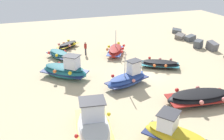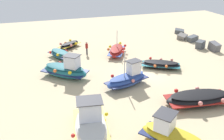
# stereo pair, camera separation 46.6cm
# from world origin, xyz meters

# --- Properties ---
(ground_plane) EXTENTS (55.69, 55.69, 0.00)m
(ground_plane) POSITION_xyz_m (0.00, 0.00, 0.00)
(ground_plane) COLOR #C6B289
(fishing_boat_0) EXTENTS (5.25, 2.79, 2.50)m
(fishing_boat_0) POSITION_xyz_m (8.00, -7.46, 0.78)
(fishing_boat_0) COLOR white
(fishing_boat_0) RESTS_ON ground_plane
(fishing_boat_1) EXTENTS (2.77, 4.49, 3.34)m
(fishing_boat_1) POSITION_xyz_m (2.10, -2.68, 0.72)
(fishing_boat_1) COLOR #2D4C9E
(fishing_boat_1) RESTS_ON ground_plane
(fishing_boat_2) EXTENTS (2.87, 5.50, 1.04)m
(fishing_boat_2) POSITION_xyz_m (6.83, 1.47, 0.54)
(fishing_boat_2) COLOR black
(fishing_boat_2) RESTS_ON ground_plane
(fishing_boat_3) EXTENTS (4.33, 3.25, 2.99)m
(fishing_boat_3) POSITION_xyz_m (-5.90, -1.05, 0.51)
(fishing_boat_3) COLOR maroon
(fishing_boat_3) RESTS_ON ground_plane
(fishing_boat_4) EXTENTS (4.42, 4.75, 2.45)m
(fishing_boat_4) POSITION_xyz_m (-1.44, -7.77, 0.77)
(fishing_boat_4) COLOR #1E6670
(fishing_boat_4) RESTS_ON ground_plane
(fishing_boat_5) EXTENTS (3.37, 4.36, 0.85)m
(fishing_boat_5) POSITION_xyz_m (-0.63, 2.11, 0.41)
(fishing_boat_5) COLOR black
(fishing_boat_5) RESTS_ON ground_plane
(fishing_boat_6) EXTENTS (2.98, 3.27, 0.83)m
(fishing_boat_6) POSITION_xyz_m (-10.32, -6.08, 0.40)
(fishing_boat_6) COLOR black
(fishing_boat_6) RESTS_ON ground_plane
(fishing_boat_7) EXTENTS (3.70, 2.78, 0.97)m
(fishing_boat_7) POSITION_xyz_m (-6.86, -7.68, 0.48)
(fishing_boat_7) COLOR #1E6670
(fishing_boat_7) RESTS_ON ground_plane
(fishing_boat_8) EXTENTS (4.27, 3.86, 2.18)m
(fishing_boat_8) POSITION_xyz_m (10.41, -2.96, 0.70)
(fishing_boat_8) COLOR gold
(fishing_boat_8) RESTS_ON ground_plane
(person_walking) EXTENTS (0.32, 0.32, 1.60)m
(person_walking) POSITION_xyz_m (-7.09, -4.46, 0.92)
(person_walking) COLOR #2D2D38
(person_walking) RESTS_ON ground_plane
(mooring_buoy_0) EXTENTS (0.38, 0.38, 0.55)m
(mooring_buoy_0) POSITION_xyz_m (-9.03, 0.50, 0.36)
(mooring_buoy_0) COLOR #3F3F42
(mooring_buoy_0) RESTS_ON ground_plane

